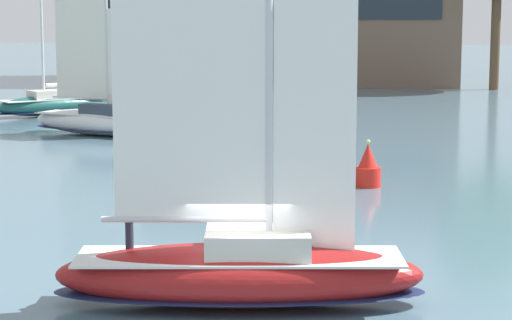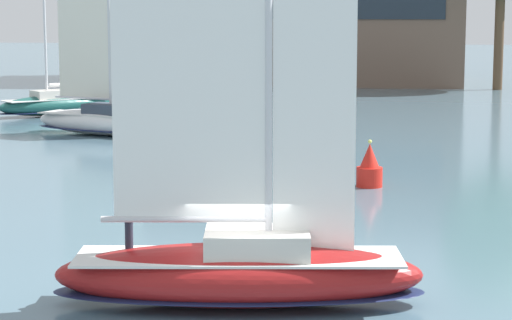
# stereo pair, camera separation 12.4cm
# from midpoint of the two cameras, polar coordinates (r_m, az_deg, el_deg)

# --- Properties ---
(ground_plane) EXTENTS (400.00, 400.00, 0.00)m
(ground_plane) POSITION_cam_midpoint_polar(r_m,az_deg,el_deg) (24.38, -0.84, -8.30)
(ground_plane) COLOR slate
(waterfront_building) EXTENTS (38.30, 18.86, 14.27)m
(waterfront_building) POSITION_cam_midpoint_polar(r_m,az_deg,el_deg) (102.81, 1.15, 8.53)
(waterfront_building) COLOR brown
(waterfront_building) RESTS_ON ground
(sailboat_main) EXTENTS (9.25, 3.70, 12.36)m
(sailboat_main) POSITION_cam_midpoint_polar(r_m,az_deg,el_deg) (24.11, -0.83, -6.03)
(sailboat_main) COLOR maroon
(sailboat_main) RESTS_ON ground
(sailboat_moored_mid_channel) EXTENTS (7.63, 7.68, 11.63)m
(sailboat_moored_mid_channel) POSITION_cam_midpoint_polar(r_m,az_deg,el_deg) (69.91, -11.31, 3.17)
(sailboat_moored_mid_channel) COLOR #194C47
(sailboat_moored_mid_channel) RESTS_ON ground
(sailboat_moored_outer_mooring) EXTENTS (9.16, 5.28, 12.15)m
(sailboat_moored_outer_mooring) POSITION_cam_midpoint_polar(r_m,az_deg,el_deg) (58.23, -8.77, 2.39)
(sailboat_moored_outer_mooring) COLOR silver
(sailboat_moored_outer_mooring) RESTS_ON ground
(channel_buoy) EXTENTS (1.06, 1.06, 1.93)m
(channel_buoy) POSITION_cam_midpoint_polar(r_m,az_deg,el_deg) (40.66, 6.59, -0.47)
(channel_buoy) COLOR red
(channel_buoy) RESTS_ON ground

